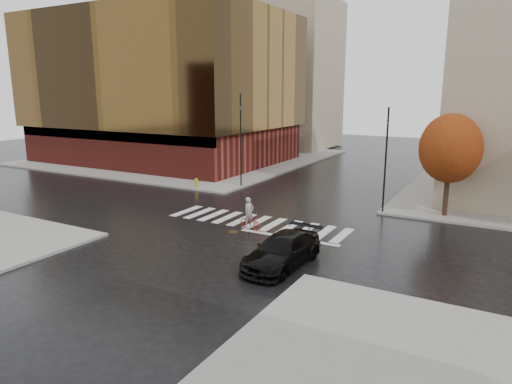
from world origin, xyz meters
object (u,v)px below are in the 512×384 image
cyclist (250,218)px  traffic_light_nw (241,134)px  fire_hydrant (196,182)px  sedan (282,251)px  traffic_light_ne (386,154)px

cyclist → traffic_light_nw: size_ratio=0.25×
traffic_light_nw → fire_hydrant: 5.45m
sedan → fire_hydrant: size_ratio=6.40×
sedan → traffic_light_nw: bearing=130.7°
traffic_light_nw → traffic_light_ne: size_ratio=1.11×
traffic_light_nw → traffic_light_ne: bearing=82.9°
traffic_light_ne → fire_hydrant: traffic_light_ne is taller
traffic_light_ne → sedan: bearing=71.4°
sedan → fire_hydrant: sedan is taller
traffic_light_nw → traffic_light_ne: 12.90m
sedan → traffic_light_ne: traffic_light_ne is taller
sedan → traffic_light_ne: bearing=84.9°
cyclist → traffic_light_ne: size_ratio=0.28×
cyclist → traffic_light_nw: (-6.65, 10.00, 3.87)m
cyclist → fire_hydrant: 12.08m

